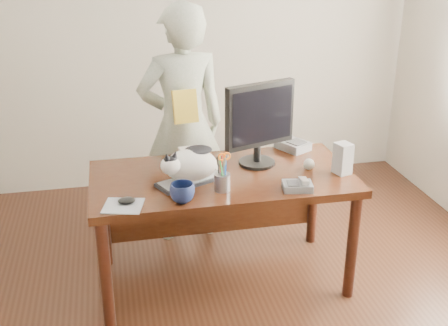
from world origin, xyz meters
The scene contains 16 objects.
room centered at (0.00, 0.00, 1.35)m, with size 4.50×4.50×4.50m.
desk centered at (0.00, 0.68, 0.60)m, with size 1.60×0.80×0.75m.
keyboard centered at (-0.20, 0.54, 0.76)m, with size 0.44×0.31×0.02m.
cat centered at (-0.21, 0.53, 0.87)m, with size 0.38×0.31×0.23m.
monitor centered at (0.26, 0.71, 1.05)m, with size 0.47×0.29×0.53m.
pen_cup centered at (-0.04, 0.39, 0.81)m, with size 0.11×0.11×0.23m.
mousepad centered at (-0.61, 0.30, 0.75)m, with size 0.25×0.23×0.00m.
mouse centered at (-0.59, 0.32, 0.77)m, with size 0.11×0.08×0.04m.
coffee_mug centered at (-0.29, 0.29, 0.80)m, with size 0.14×0.14×0.11m, color #0D1535.
phone centered at (0.39, 0.31, 0.78)m, with size 0.19×0.15×0.08m.
speaker centered at (0.73, 0.48, 0.85)m, with size 0.11×0.12×0.19m.
baseball centered at (0.55, 0.57, 0.79)m, with size 0.07×0.07×0.07m.
book_stack centered at (-0.14, 0.85, 0.79)m, with size 0.24×0.19×0.09m.
calculator centered at (0.56, 0.93, 0.78)m, with size 0.24×0.26×0.06m.
person centered at (-0.15, 1.26, 0.86)m, with size 0.63×0.41×1.72m, color beige.
held_book centered at (-0.15, 1.09, 1.05)m, with size 0.17×0.12×0.23m.
Camera 1 is at (-0.64, -2.47, 2.15)m, focal length 45.00 mm.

